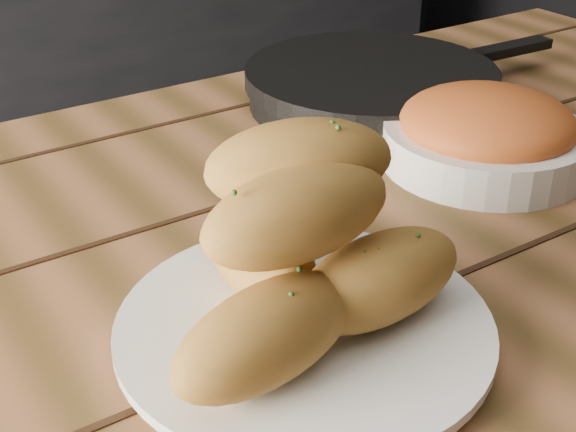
# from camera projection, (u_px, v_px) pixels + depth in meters

# --- Properties ---
(table) EXTENTS (1.43, 0.81, 0.75)m
(table) POSITION_uv_depth(u_px,v_px,m) (329.00, 339.00, 0.72)
(table) COLOR #905B36
(table) RESTS_ON ground
(plate) EXTENTS (0.26, 0.26, 0.02)m
(plate) POSITION_uv_depth(u_px,v_px,m) (304.00, 331.00, 0.55)
(plate) COLOR white
(plate) RESTS_ON table
(bread_rolls) EXTENTS (0.24, 0.19, 0.13)m
(bread_rolls) POSITION_uv_depth(u_px,v_px,m) (301.00, 250.00, 0.52)
(bread_rolls) COLOR #AA722F
(bread_rolls) RESTS_ON plate
(skillet) EXTENTS (0.43, 0.29, 0.05)m
(skillet) POSITION_uv_depth(u_px,v_px,m) (372.00, 86.00, 0.93)
(skillet) COLOR black
(skillet) RESTS_ON table
(bowl) EXTENTS (0.20, 0.20, 0.07)m
(bowl) POSITION_uv_depth(u_px,v_px,m) (486.00, 134.00, 0.78)
(bowl) COLOR white
(bowl) RESTS_ON table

